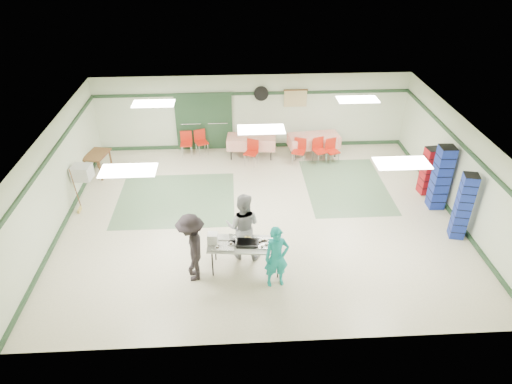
{
  "coord_description": "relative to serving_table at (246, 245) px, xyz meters",
  "views": [
    {
      "loc": [
        -0.73,
        -10.73,
        7.44
      ],
      "look_at": [
        -0.15,
        -0.3,
        0.98
      ],
      "focal_mm": 32.0,
      "sensor_mm": 36.0,
      "label": 1
    }
  ],
  "objects": [
    {
      "name": "foam_box_stack",
      "position": [
        -0.77,
        0.06,
        0.18
      ],
      "size": [
        0.26,
        0.24,
        0.27
      ],
      "primitive_type": "cube",
      "rotation": [
        0.0,
        0.0,
        -0.1
      ],
      "color": "white",
      "rests_on": "serving_table"
    },
    {
      "name": "wall_front",
      "position": [
        0.5,
        -2.26,
        0.64
      ],
      "size": [
        11.0,
        0.0,
        11.0
      ],
      "primitive_type": "plane",
      "rotation": [
        -1.57,
        0.0,
        0.0
      ],
      "color": "beige",
      "rests_on": "floor"
    },
    {
      "name": "wall_back",
      "position": [
        0.5,
        6.74,
        0.64
      ],
      "size": [
        11.0,
        0.0,
        11.0
      ],
      "primitive_type": "plane",
      "rotation": [
        1.57,
        0.0,
        0.0
      ],
      "color": "beige",
      "rests_on": "floor"
    },
    {
      "name": "crate_stack_blue_b",
      "position": [
        5.65,
        0.98,
        0.23
      ],
      "size": [
        0.44,
        0.44,
        1.89
      ],
      "primitive_type": "cube",
      "rotation": [
        0.0,
        0.0,
        -0.23
      ],
      "color": "navy",
      "rests_on": "floor"
    },
    {
      "name": "volunteer_grey",
      "position": [
        -0.05,
        0.51,
        0.18
      ],
      "size": [
        0.99,
        0.84,
        1.79
      ],
      "primitive_type": "imported",
      "rotation": [
        0.0,
        0.0,
        2.94
      ],
      "color": "gray",
      "rests_on": "floor"
    },
    {
      "name": "ceiling",
      "position": [
        0.5,
        2.24,
        1.99
      ],
      "size": [
        11.0,
        11.0,
        0.0
      ],
      "primitive_type": "plane",
      "rotation": [
        3.14,
        0.0,
        0.0
      ],
      "color": "silver",
      "rests_on": "wall_back"
    },
    {
      "name": "wall_right",
      "position": [
        6.0,
        2.24,
        0.64
      ],
      "size": [
        0.0,
        9.0,
        9.0
      ],
      "primitive_type": "plane",
      "rotation": [
        1.57,
        0.0,
        -1.57
      ],
      "color": "beige",
      "rests_on": "floor"
    },
    {
      "name": "green_patch_a",
      "position": [
        -2.0,
        3.24,
        -0.71
      ],
      "size": [
        3.5,
        3.0,
        0.01
      ],
      "primitive_type": "cube",
      "color": "#5B7A59",
      "rests_on": "floor"
    },
    {
      "name": "trim_left",
      "position": [
        -4.97,
        2.24,
        1.34
      ],
      "size": [
        0.06,
        9.0,
        0.1
      ],
      "primitive_type": "cube",
      "rotation": [
        0.0,
        0.0,
        1.57
      ],
      "color": "#203B23",
      "rests_on": "wall_back"
    },
    {
      "name": "trim_right",
      "position": [
        5.97,
        2.24,
        1.34
      ],
      "size": [
        0.06,
        9.0,
        0.1
      ],
      "primitive_type": "cube",
      "rotation": [
        0.0,
        0.0,
        1.57
      ],
      "color": "#203B23",
      "rests_on": "wall_back"
    },
    {
      "name": "double_door_right",
      "position": [
        -0.75,
        6.68,
        0.34
      ],
      "size": [
        0.9,
        0.06,
        2.1
      ],
      "primitive_type": "cube",
      "color": "gray",
      "rests_on": "floor"
    },
    {
      "name": "volunteer_teal",
      "position": [
        0.68,
        -0.56,
        0.07
      ],
      "size": [
        0.63,
        0.47,
        1.57
      ],
      "primitive_type": "imported",
      "rotation": [
        0.0,
        0.0,
        0.17
      ],
      "color": "teal",
      "rests_on": "floor"
    },
    {
      "name": "scroll_banner",
      "position": [
        2.0,
        6.68,
        1.14
      ],
      "size": [
        0.8,
        0.02,
        0.6
      ],
      "primitive_type": "cube",
      "color": "#CCB97F",
      "rests_on": "wall_back"
    },
    {
      "name": "chair_loose_b",
      "position": [
        -1.87,
        6.24,
        -0.18
      ],
      "size": [
        0.41,
        0.41,
        0.87
      ],
      "rotation": [
        0.0,
        0.0,
        0.01
      ],
      "color": "red",
      "rests_on": "floor"
    },
    {
      "name": "wall_left",
      "position": [
        -5.0,
        2.24,
        0.64
      ],
      "size": [
        0.0,
        9.0,
        9.0
      ],
      "primitive_type": "plane",
      "rotation": [
        1.57,
        0.0,
        1.57
      ],
      "color": "beige",
      "rests_on": "floor"
    },
    {
      "name": "floor",
      "position": [
        0.5,
        2.24,
        -0.71
      ],
      "size": [
        11.0,
        11.0,
        0.0
      ],
      "primitive_type": "plane",
      "color": "beige",
      "rests_on": "ground"
    },
    {
      "name": "trim_back",
      "position": [
        0.5,
        6.71,
        1.34
      ],
      "size": [
        11.0,
        0.06,
        0.1
      ],
      "primitive_type": "cube",
      "color": "#203B23",
      "rests_on": "wall_back"
    },
    {
      "name": "dining_table_a",
      "position": [
        2.61,
        5.95,
        -0.14
      ],
      "size": [
        1.83,
        0.97,
        0.77
      ],
      "rotation": [
        0.0,
        0.0,
        0.11
      ],
      "color": "red",
      "rests_on": "floor"
    },
    {
      "name": "crate_stack_blue_a",
      "position": [
        5.65,
        2.43,
        0.26
      ],
      "size": [
        0.44,
        0.44,
        1.95
      ],
      "primitive_type": "cube",
      "rotation": [
        0.0,
        0.0,
        -0.04
      ],
      "color": "navy",
      "rests_on": "floor"
    },
    {
      "name": "baseboard_right",
      "position": [
        5.97,
        2.24,
        -0.65
      ],
      "size": [
        0.06,
        9.0,
        0.12
      ],
      "primitive_type": "cube",
      "rotation": [
        0.0,
        0.0,
        1.57
      ],
      "color": "#203B23",
      "rests_on": "floor"
    },
    {
      "name": "broom",
      "position": [
        -4.73,
        2.8,
        0.02
      ],
      "size": [
        0.04,
        0.23,
        1.4
      ],
      "primitive_type": "cylinder",
      "rotation": [
        0.14,
        0.0,
        -0.06
      ],
      "color": "brown",
      "rests_on": "floor"
    },
    {
      "name": "sheet_tray_mid",
      "position": [
        -0.11,
        0.11,
        0.06
      ],
      "size": [
        0.62,
        0.49,
        0.02
      ],
      "primitive_type": "cube",
      "rotation": [
        0.0,
        0.0,
        -0.1
      ],
      "color": "silver",
      "rests_on": "serving_table"
    },
    {
      "name": "sheet_tray_right",
      "position": [
        0.51,
        -0.07,
        0.06
      ],
      "size": [
        0.56,
        0.45,
        0.02
      ],
      "primitive_type": "cube",
      "rotation": [
        0.0,
        0.0,
        -0.1
      ],
      "color": "silver",
      "rests_on": "serving_table"
    },
    {
      "name": "baseboard_back",
      "position": [
        0.5,
        6.71,
        -0.65
      ],
      "size": [
        11.0,
        0.06,
        0.12
      ],
      "primitive_type": "cube",
      "color": "#203B23",
      "rests_on": "floor"
    },
    {
      "name": "crate_stack_red",
      "position": [
        5.65,
        3.22,
        0.04
      ],
      "size": [
        0.42,
        0.42,
        1.51
      ],
      "primitive_type": "cube",
      "rotation": [
        0.0,
        0.0,
        0.1
      ],
      "color": "#A21018",
      "rests_on": "floor"
    },
    {
      "name": "green_patch_b",
      "position": [
        3.3,
        3.74,
        -0.71
      ],
      "size": [
        2.5,
        3.5,
        0.01
      ],
      "primitive_type": "cube",
      "color": "#5B7A59",
      "rests_on": "floor"
    },
    {
      "name": "door_frame",
      "position": [
        -1.23,
        6.66,
        0.34
      ],
      "size": [
        2.0,
        0.03,
        2.15
      ],
      "primitive_type": "cube",
      "color": "#203B23",
      "rests_on": "floor"
    },
    {
      "name": "printer_table",
      "position": [
        -4.65,
        4.96,
        -0.07
      ],
      "size": [
        0.79,
        1.05,
        0.74
      ],
      "rotation": [
        0.0,
        0.0,
        -0.21
      ],
      "color": "brown",
      "rests_on": "floor"
    },
    {
      "name": "chair_d",
      "position": [
        0.41,
        5.38,
        -0.17
      ],
      "size": [
        0.54,
        0.54,
        0.89
      ],
      "rotation": [
        0.0,
        0.0,
        -0.4
      ],
      "color": "red",
      "rests_on": "floor"
    },
    {
      "name": "chair_a",
      "position": [
        2.71,
        5.39,
        -0.16
      ],
      "size": [
        0.54,
        0.54,
        0.9
      ],
      "rotation": [
        0.0,
        0.0,
        0.37
      ],
      "color": "red",
      "rests_on": "floor"
    },
    {
      "name": "sheet_tray_left",
      "position": [
        -0.53,
        -0.07,
        0.06
      ],
      "size": [
        0.58,
        0.46,
        0.02
      ],
      "primitive_type": "cube",
      "rotation": [
        0.0,
        0.0,
        -0.1
      ],
      "color": "silver",
      "rests_on": "serving_table"
    },
    {
      "name": "dining_table_b",
      "position": [
        0.41,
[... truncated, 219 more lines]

